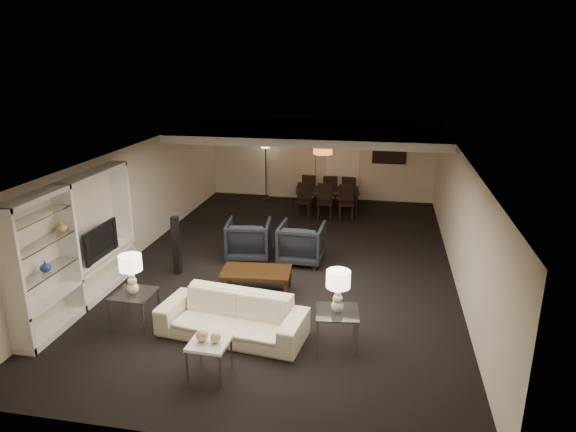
# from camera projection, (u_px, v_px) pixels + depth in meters

# --- Properties ---
(floor) EXTENTS (11.00, 11.00, 0.00)m
(floor) POSITION_uv_depth(u_px,v_px,m) (288.00, 264.00, 11.29)
(floor) COLOR black
(floor) RESTS_ON ground
(ceiling) EXTENTS (7.00, 11.00, 0.02)m
(ceiling) POSITION_uv_depth(u_px,v_px,m) (288.00, 151.00, 10.53)
(ceiling) COLOR silver
(ceiling) RESTS_ON ground
(wall_back) EXTENTS (7.00, 0.02, 2.50)m
(wall_back) POSITION_uv_depth(u_px,v_px,m) (321.00, 159.00, 16.06)
(wall_back) COLOR beige
(wall_back) RESTS_ON ground
(wall_front) EXTENTS (7.00, 0.02, 2.50)m
(wall_front) POSITION_uv_depth(u_px,v_px,m) (197.00, 349.00, 5.76)
(wall_front) COLOR beige
(wall_front) RESTS_ON ground
(wall_left) EXTENTS (0.02, 11.00, 2.50)m
(wall_left) POSITION_uv_depth(u_px,v_px,m) (135.00, 201.00, 11.53)
(wall_left) COLOR beige
(wall_left) RESTS_ON ground
(wall_right) EXTENTS (0.02, 11.00, 2.50)m
(wall_right) POSITION_uv_depth(u_px,v_px,m) (459.00, 219.00, 10.29)
(wall_right) COLOR beige
(wall_right) RESTS_ON ground
(ceiling_soffit) EXTENTS (7.00, 4.00, 0.20)m
(ceiling_soffit) POSITION_uv_depth(u_px,v_px,m) (312.00, 132.00, 13.84)
(ceiling_soffit) COLOR silver
(ceiling_soffit) RESTS_ON ceiling
(curtains) EXTENTS (1.50, 0.12, 2.40)m
(curtains) POSITION_uv_depth(u_px,v_px,m) (292.00, 160.00, 16.16)
(curtains) COLOR beige
(curtains) RESTS_ON wall_back
(door) EXTENTS (0.90, 0.05, 2.10)m
(door) POSITION_uv_depth(u_px,v_px,m) (343.00, 167.00, 15.97)
(door) COLOR silver
(door) RESTS_ON wall_back
(painting) EXTENTS (0.95, 0.04, 0.65)m
(painting) POSITION_uv_depth(u_px,v_px,m) (389.00, 152.00, 15.56)
(painting) COLOR #142D38
(painting) RESTS_ON wall_back
(media_unit) EXTENTS (0.38, 3.40, 2.35)m
(media_unit) POSITION_uv_depth(u_px,v_px,m) (77.00, 245.00, 9.09)
(media_unit) COLOR white
(media_unit) RESTS_ON wall_left
(pendant_light) EXTENTS (0.52, 0.52, 0.24)m
(pendant_light) POSITION_uv_depth(u_px,v_px,m) (323.00, 150.00, 13.93)
(pendant_light) COLOR #D8591E
(pendant_light) RESTS_ON ceiling_soffit
(sofa) EXTENTS (2.49, 1.25, 0.70)m
(sofa) POSITION_uv_depth(u_px,v_px,m) (232.00, 316.00, 8.31)
(sofa) COLOR beige
(sofa) RESTS_ON floor
(coffee_table) EXTENTS (1.37, 0.87, 0.47)m
(coffee_table) POSITION_uv_depth(u_px,v_px,m) (256.00, 282.00, 9.84)
(coffee_table) COLOR black
(coffee_table) RESTS_ON floor
(armchair_left) EXTENTS (1.07, 1.09, 0.89)m
(armchair_left) POSITION_uv_depth(u_px,v_px,m) (249.00, 239.00, 11.48)
(armchair_left) COLOR black
(armchair_left) RESTS_ON floor
(armchair_right) EXTENTS (0.98, 1.01, 0.89)m
(armchair_right) POSITION_uv_depth(u_px,v_px,m) (302.00, 243.00, 11.27)
(armchair_right) COLOR black
(armchair_right) RESTS_ON floor
(side_table_left) EXTENTS (0.66, 0.66, 0.61)m
(side_table_left) POSITION_uv_depth(u_px,v_px,m) (135.00, 309.00, 8.63)
(side_table_left) COLOR silver
(side_table_left) RESTS_ON floor
(side_table_right) EXTENTS (0.73, 0.73, 0.61)m
(side_table_right) POSITION_uv_depth(u_px,v_px,m) (337.00, 329.00, 8.02)
(side_table_right) COLOR silver
(side_table_right) RESTS_ON floor
(table_lamp_left) EXTENTS (0.38, 0.38, 0.68)m
(table_lamp_left) POSITION_uv_depth(u_px,v_px,m) (131.00, 274.00, 8.43)
(table_lamp_left) COLOR beige
(table_lamp_left) RESTS_ON side_table_left
(table_lamp_right) EXTENTS (0.40, 0.40, 0.68)m
(table_lamp_right) POSITION_uv_depth(u_px,v_px,m) (338.00, 291.00, 7.83)
(table_lamp_right) COLOR beige
(table_lamp_right) RESTS_ON side_table_right
(marble_table) EXTENTS (0.56, 0.56, 0.55)m
(marble_table) POSITION_uv_depth(u_px,v_px,m) (210.00, 358.00, 7.30)
(marble_table) COLOR white
(marble_table) RESTS_ON floor
(gold_gourd_a) EXTENTS (0.17, 0.17, 0.17)m
(gold_gourd_a) POSITION_uv_depth(u_px,v_px,m) (202.00, 335.00, 7.21)
(gold_gourd_a) COLOR #ECBD7D
(gold_gourd_a) RESTS_ON marble_table
(gold_gourd_b) EXTENTS (0.15, 0.15, 0.15)m
(gold_gourd_b) POSITION_uv_depth(u_px,v_px,m) (216.00, 337.00, 7.18)
(gold_gourd_b) COLOR #F0D27F
(gold_gourd_b) RESTS_ON marble_table
(television) EXTENTS (1.09, 0.14, 0.63)m
(television) POSITION_uv_depth(u_px,v_px,m) (96.00, 241.00, 9.61)
(television) COLOR black
(television) RESTS_ON media_unit
(vase_blue) EXTENTS (0.18, 0.18, 0.19)m
(vase_blue) POSITION_uv_depth(u_px,v_px,m) (45.00, 266.00, 8.24)
(vase_blue) COLOR #223C94
(vase_blue) RESTS_ON media_unit
(vase_amber) EXTENTS (0.17, 0.17, 0.18)m
(vase_amber) POSITION_uv_depth(u_px,v_px,m) (61.00, 226.00, 8.60)
(vase_amber) COLOR gold
(vase_amber) RESTS_ON media_unit
(floor_speaker) EXTENTS (0.14, 0.14, 1.25)m
(floor_speaker) POSITION_uv_depth(u_px,v_px,m) (176.00, 245.00, 10.60)
(floor_speaker) COLOR black
(floor_speaker) RESTS_ON floor
(dining_table) EXTENTS (1.94, 1.25, 0.64)m
(dining_table) POSITION_uv_depth(u_px,v_px,m) (327.00, 201.00, 14.93)
(dining_table) COLOR black
(dining_table) RESTS_ON floor
(chair_nl) EXTENTS (0.46, 0.46, 0.95)m
(chair_nl) POSITION_uv_depth(u_px,v_px,m) (303.00, 201.00, 14.38)
(chair_nl) COLOR black
(chair_nl) RESTS_ON floor
(chair_nm) EXTENTS (0.47, 0.47, 0.95)m
(chair_nm) POSITION_uv_depth(u_px,v_px,m) (325.00, 202.00, 14.27)
(chair_nm) COLOR black
(chair_nm) RESTS_ON floor
(chair_nr) EXTENTS (0.49, 0.49, 0.95)m
(chair_nr) POSITION_uv_depth(u_px,v_px,m) (346.00, 203.00, 14.16)
(chair_nr) COLOR black
(chair_nr) RESTS_ON floor
(chair_fl) EXTENTS (0.48, 0.48, 0.95)m
(chair_fl) POSITION_uv_depth(u_px,v_px,m) (310.00, 189.00, 15.59)
(chair_fl) COLOR black
(chair_fl) RESTS_ON floor
(chair_fm) EXTENTS (0.50, 0.50, 0.95)m
(chair_fm) POSITION_uv_depth(u_px,v_px,m) (330.00, 190.00, 15.49)
(chair_fm) COLOR black
(chair_fm) RESTS_ON floor
(chair_fr) EXTENTS (0.49, 0.49, 0.95)m
(chair_fr) POSITION_uv_depth(u_px,v_px,m) (350.00, 191.00, 15.38)
(chair_fr) COLOR black
(chair_fr) RESTS_ON floor
(floor_lamp) EXTENTS (0.28, 0.28, 1.90)m
(floor_lamp) POSITION_uv_depth(u_px,v_px,m) (266.00, 170.00, 15.98)
(floor_lamp) COLOR black
(floor_lamp) RESTS_ON floor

